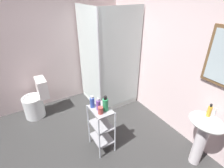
{
  "coord_description": "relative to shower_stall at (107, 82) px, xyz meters",
  "views": [
    {
      "loc": [
        1.65,
        -0.39,
        2.23
      ],
      "look_at": [
        -0.32,
        0.8,
        0.96
      ],
      "focal_mm": 27.81,
      "sensor_mm": 36.0,
      "label": 1
    }
  ],
  "objects": [
    {
      "name": "shampoo_bottle_blue",
      "position": [
        0.98,
        -0.8,
        0.36
      ],
      "size": [
        0.06,
        0.06,
        0.18
      ],
      "color": "#3651B1",
      "rests_on": "storage_cart"
    },
    {
      "name": "shower_stall",
      "position": [
        0.0,
        0.0,
        0.0
      ],
      "size": [
        0.92,
        0.92,
        2.0
      ],
      "color": "white",
      "rests_on": "ground_plane"
    },
    {
      "name": "conditioner_bottle_purple",
      "position": [
        1.08,
        -0.75,
        0.36
      ],
      "size": [
        0.06,
        0.06,
        0.18
      ],
      "color": "purple",
      "rests_on": "storage_cart"
    },
    {
      "name": "pedestal_sink",
      "position": [
        2.03,
        0.3,
        0.12
      ],
      "size": [
        0.46,
        0.37,
        0.81
      ],
      "color": "white",
      "rests_on": "ground_plane"
    },
    {
      "name": "wall_back",
      "position": [
        1.22,
        0.63,
        0.79
      ],
      "size": [
        4.2,
        0.14,
        2.5
      ],
      "color": "silver",
      "rests_on": "ground_plane"
    },
    {
      "name": "sink_faucet",
      "position": [
        2.03,
        0.42,
        0.4
      ],
      "size": [
        0.03,
        0.03,
        0.1
      ],
      "primitive_type": "cylinder",
      "color": "silver",
      "rests_on": "pedestal_sink"
    },
    {
      "name": "hand_soap_bottle",
      "position": [
        2.01,
        0.33,
        0.43
      ],
      "size": [
        0.05,
        0.05,
        0.18
      ],
      "color": "gold",
      "rests_on": "pedestal_sink"
    },
    {
      "name": "wall_left",
      "position": [
        -0.64,
        -1.22,
        0.79
      ],
      "size": [
        0.1,
        4.2,
        2.5
      ],
      "primitive_type": "cube",
      "color": "silver",
      "rests_on": "ground_plane"
    },
    {
      "name": "toilet",
      "position": [
        -0.27,
        -1.44,
        -0.15
      ],
      "size": [
        0.37,
        0.49,
        0.76
      ],
      "color": "white",
      "rests_on": "ground_plane"
    },
    {
      "name": "body_wash_bottle_green",
      "position": [
        1.15,
        -0.68,
        0.38
      ],
      "size": [
        0.08,
        0.08,
        0.23
      ],
      "color": "#2D9457",
      "rests_on": "storage_cart"
    },
    {
      "name": "storage_cart",
      "position": [
        1.09,
        -0.73,
        -0.03
      ],
      "size": [
        0.38,
        0.28,
        0.74
      ],
      "color": "silver",
      "rests_on": "ground_plane"
    },
    {
      "name": "rinse_cup",
      "position": [
        1.17,
        -0.77,
        0.33
      ],
      "size": [
        0.07,
        0.07,
        0.1
      ],
      "primitive_type": "cylinder",
      "color": "#B24742",
      "rests_on": "storage_cart"
    },
    {
      "name": "ground_plane",
      "position": [
        1.21,
        -1.22,
        -0.47
      ],
      "size": [
        4.2,
        4.2,
        0.02
      ],
      "primitive_type": "cube",
      "color": "#343433"
    }
  ]
}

